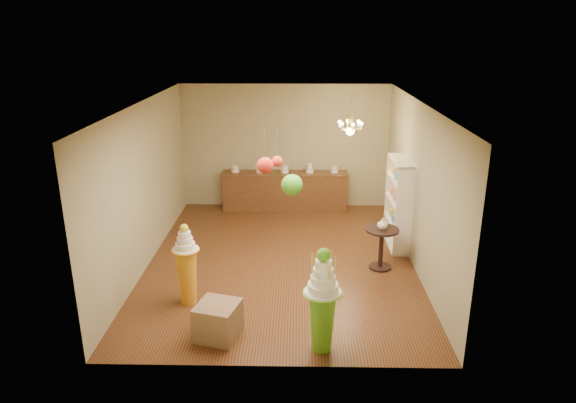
{
  "coord_description": "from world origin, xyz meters",
  "views": [
    {
      "loc": [
        0.31,
        -8.97,
        4.26
      ],
      "look_at": [
        0.14,
        0.0,
        1.2
      ],
      "focal_mm": 32.0,
      "sensor_mm": 36.0,
      "label": 1
    }
  ],
  "objects_px": {
    "pedestal_green": "(322,308)",
    "round_table": "(381,243)",
    "pedestal_orange": "(187,270)",
    "sideboard": "(285,190)"
  },
  "relations": [
    {
      "from": "pedestal_green",
      "to": "round_table",
      "type": "distance_m",
      "value": 2.83
    },
    {
      "from": "pedestal_orange",
      "to": "round_table",
      "type": "height_order",
      "value": "pedestal_orange"
    },
    {
      "from": "pedestal_orange",
      "to": "round_table",
      "type": "distance_m",
      "value": 3.56
    },
    {
      "from": "pedestal_orange",
      "to": "round_table",
      "type": "bearing_deg",
      "value": 21.9
    },
    {
      "from": "pedestal_green",
      "to": "sideboard",
      "type": "relative_size",
      "value": 0.5
    },
    {
      "from": "sideboard",
      "to": "pedestal_orange",
      "type": "bearing_deg",
      "value": -107.52
    },
    {
      "from": "pedestal_green",
      "to": "round_table",
      "type": "relative_size",
      "value": 1.95
    },
    {
      "from": "sideboard",
      "to": "round_table",
      "type": "bearing_deg",
      "value": -60.31
    },
    {
      "from": "pedestal_green",
      "to": "sideboard",
      "type": "bearing_deg",
      "value": 96.47
    },
    {
      "from": "pedestal_green",
      "to": "sideboard",
      "type": "height_order",
      "value": "pedestal_green"
    }
  ]
}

